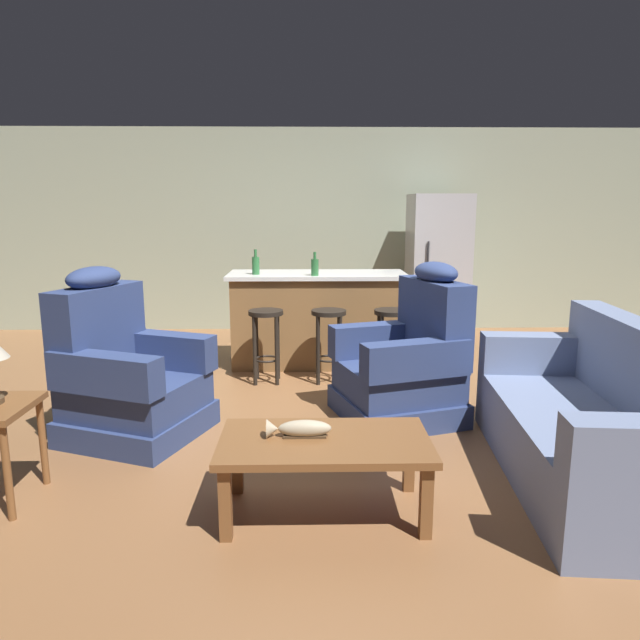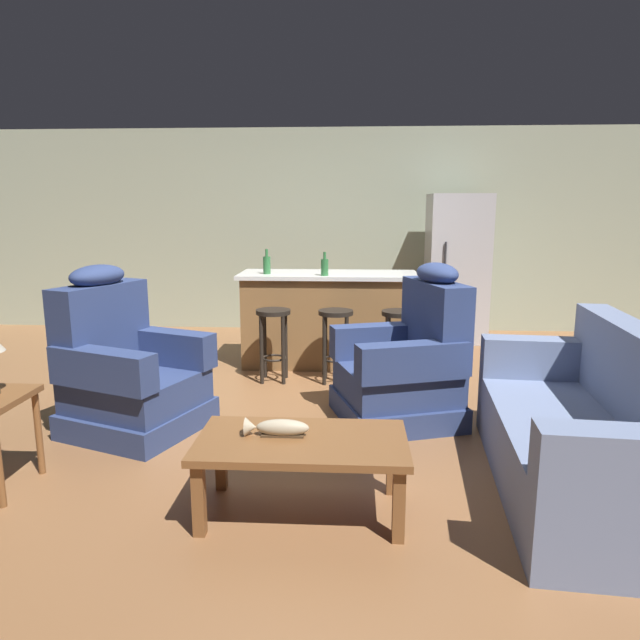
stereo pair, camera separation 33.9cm
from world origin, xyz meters
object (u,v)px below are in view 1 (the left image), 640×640
object	(u,v)px
coffee_table	(325,449)
bar_stool_right	(391,332)
couch	(594,426)
recliner_near_lamp	(126,377)
recliner_near_island	(407,364)
fish_figurine	(298,429)
kitchen_island	(317,319)
bar_stool_middle	(329,332)
bottle_tall_green	(256,265)
refrigerator	(437,267)
bottle_short_amber	(315,267)
bar_stool_left	(266,333)

from	to	relation	value
coffee_table	bar_stool_right	bearing A→B (deg)	73.74
couch	recliner_near_lamp	bearing A→B (deg)	-9.57
recliner_near_island	fish_figurine	bearing A→B (deg)	42.44
fish_figurine	recliner_near_island	xyz separation A→B (m)	(0.81, 1.40, -0.04)
kitchen_island	bar_stool_middle	bearing A→B (deg)	-81.43
fish_figurine	bar_stool_middle	xyz separation A→B (m)	(0.24, 2.31, 0.01)
coffee_table	fish_figurine	distance (m)	0.17
kitchen_island	bar_stool_right	size ratio (longest dim) A/B	2.65
coffee_table	couch	xyz separation A→B (m)	(1.60, 0.34, -0.02)
kitchen_island	coffee_table	bearing A→B (deg)	-90.21
recliner_near_lamp	coffee_table	bearing A→B (deg)	-18.13
bar_stool_middle	bottle_tall_green	world-z (taller)	bottle_tall_green
kitchen_island	refrigerator	distance (m)	1.96
bar_stool_right	refrigerator	xyz separation A→B (m)	(0.82, 1.83, 0.41)
recliner_near_island	bottle_short_amber	distance (m)	1.60
kitchen_island	bar_stool_middle	size ratio (longest dim) A/B	2.65
bar_stool_left	bar_stool_right	world-z (taller)	same
refrigerator	bottle_tall_green	xyz separation A→B (m)	(-2.11, -1.32, 0.16)
kitchen_island	bottle_short_amber	world-z (taller)	bottle_short_amber
coffee_table	recliner_near_lamp	bearing A→B (deg)	140.84
kitchen_island	bar_stool_right	distance (m)	0.92
bottle_tall_green	bottle_short_amber	xyz separation A→B (m)	(0.58, -0.12, -0.01)
bar_stool_left	bar_stool_right	size ratio (longest dim) A/B	1.00
kitchen_island	bottle_short_amber	bearing A→B (deg)	-96.82
recliner_near_island	bar_stool_left	world-z (taller)	recliner_near_island
bottle_tall_green	bottle_short_amber	distance (m)	0.60
refrigerator	bottle_tall_green	bearing A→B (deg)	-148.00
coffee_table	bottle_tall_green	size ratio (longest dim) A/B	4.44
recliner_near_lamp	recliner_near_island	bearing A→B (deg)	29.59
recliner_near_lamp	bottle_short_amber	size ratio (longest dim) A/B	5.20
couch	recliner_near_island	bearing A→B (deg)	-44.63
couch	bar_stool_right	world-z (taller)	couch
fish_figurine	recliner_near_island	world-z (taller)	recliner_near_island
recliner_near_island	bottle_short_amber	bearing A→B (deg)	-79.42
bar_stool_middle	couch	bearing A→B (deg)	-53.29
bar_stool_right	bar_stool_middle	bearing A→B (deg)	180.00
recliner_near_lamp	refrigerator	world-z (taller)	refrigerator
recliner_near_island	bar_stool_right	distance (m)	0.91
coffee_table	bar_stool_middle	bearing A→B (deg)	87.42
recliner_near_lamp	bottle_tall_green	size ratio (longest dim) A/B	4.85
recliner_near_island	bar_stool_right	world-z (taller)	recliner_near_island
coffee_table	refrigerator	size ratio (longest dim) A/B	0.62
kitchen_island	bar_stool_middle	world-z (taller)	kitchen_island
bar_stool_right	refrigerator	distance (m)	2.05
recliner_near_lamp	recliner_near_island	distance (m)	2.07
coffee_table	bottle_short_amber	distance (m)	2.82
bar_stool_right	refrigerator	world-z (taller)	refrigerator
fish_figurine	bar_stool_right	size ratio (longest dim) A/B	0.50
fish_figurine	bar_stool_right	distance (m)	2.45
kitchen_island	bottle_tall_green	bearing A→B (deg)	-169.19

